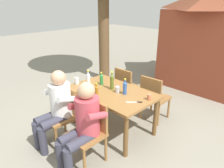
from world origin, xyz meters
TOP-DOWN VIEW (x-y plane):
  - ground_plane at (0.00, 0.00)m, footprint 24.00×24.00m
  - dining_table at (0.00, 0.00)m, footprint 1.44×0.89m
  - chair_near_left at (-0.32, -0.74)m, footprint 0.44×0.44m
  - chair_near_right at (0.32, -0.74)m, footprint 0.45×0.45m
  - chair_far_left at (-0.32, 0.74)m, footprint 0.44×0.44m
  - chair_far_right at (0.33, 0.74)m, footprint 0.46×0.46m
  - person_in_white_shirt at (-0.32, -0.85)m, footprint 0.47×0.61m
  - person_in_plaid_shirt at (0.32, -0.85)m, footprint 0.47×0.61m
  - bottle_olive at (-0.05, 0.05)m, footprint 0.06×0.06m
  - bottle_blue at (0.23, 0.05)m, footprint 0.06×0.06m
  - bottle_clear at (-0.48, -0.11)m, footprint 0.06×0.06m
  - bottle_green at (-0.33, 0.07)m, footprint 0.06×0.06m
  - bottle_amber at (0.01, -0.34)m, footprint 0.06×0.06m
  - cup_steel at (0.11, 0.02)m, footprint 0.07×0.07m
  - cup_glass at (-0.66, -0.23)m, footprint 0.07×0.07m
  - cup_white at (-0.37, -0.27)m, footprint 0.07×0.07m
  - cup_terracotta at (0.63, 0.16)m, footprint 0.06×0.06m
  - table_knife at (0.54, -0.05)m, footprint 0.19×0.18m
  - backpack_by_near_side at (-1.10, -0.27)m, footprint 0.33×0.20m
  - brick_kiosk at (0.22, 3.31)m, footprint 2.19×2.16m

SIDE VIEW (x-z plane):
  - ground_plane at x=0.00m, z-range 0.00..0.00m
  - backpack_by_near_side at x=-1.10m, z-range -0.01..0.43m
  - chair_near_left at x=-0.32m, z-range 0.05..0.92m
  - chair_near_right at x=0.32m, z-range 0.05..0.92m
  - chair_far_left at x=-0.32m, z-range 0.05..0.92m
  - chair_far_right at x=0.33m, z-range 0.05..0.92m
  - dining_table at x=0.00m, z-range 0.27..0.99m
  - person_in_white_shirt at x=-0.32m, z-range 0.07..1.25m
  - person_in_plaid_shirt at x=0.32m, z-range 0.07..1.25m
  - table_knife at x=0.54m, z-range 0.72..0.74m
  - cup_terracotta at x=0.63m, z-range 0.73..0.81m
  - cup_steel at x=0.11m, z-range 0.73..0.83m
  - cup_glass at x=-0.66m, z-range 0.73..0.84m
  - cup_white at x=-0.37m, z-range 0.73..0.84m
  - bottle_green at x=-0.33m, z-range 0.71..0.94m
  - bottle_amber at x=0.01m, z-range 0.71..0.95m
  - bottle_blue at x=0.23m, z-range 0.71..0.97m
  - bottle_clear at x=-0.48m, z-range 0.71..0.97m
  - bottle_olive at x=-0.05m, z-range 0.70..1.02m
  - brick_kiosk at x=0.22m, z-range 0.06..2.52m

